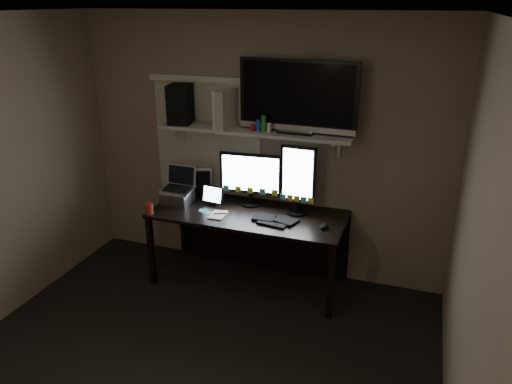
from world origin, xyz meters
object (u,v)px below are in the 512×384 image
at_px(monitor_landscape, 251,179).
at_px(monitor_portrait, 298,180).
at_px(mouse, 324,227).
at_px(laptop, 177,186).
at_px(keyboard, 275,219).
at_px(desk, 252,225).
at_px(speaker, 180,104).
at_px(cup, 149,209).
at_px(tv, 298,97).
at_px(tablet, 213,195).
at_px(game_console, 225,108).

distance_m(monitor_landscape, monitor_portrait, 0.48).
relative_size(mouse, laptop, 0.28).
relative_size(keyboard, mouse, 4.14).
relative_size(desk, speaker, 4.90).
height_order(keyboard, cup, cup).
distance_m(monitor_portrait, cup, 1.39).
xyz_separation_m(laptop, speaker, (-0.01, 0.17, 0.76)).
height_order(mouse, tv, tv).
distance_m(tablet, tv, 1.24).
bearing_deg(laptop, monitor_landscape, 17.21).
bearing_deg(desk, monitor_portrait, 2.94).
height_order(desk, speaker, speaker).
xyz_separation_m(monitor_portrait, laptop, (-1.16, -0.14, -0.15)).
xyz_separation_m(monitor_portrait, tablet, (-0.81, -0.07, -0.23)).
distance_m(monitor_portrait, speaker, 1.31).
height_order(keyboard, tv, tv).
relative_size(keyboard, tv, 0.39).
distance_m(cup, speaker, 1.02).
relative_size(desk, game_console, 5.27).
distance_m(monitor_portrait, game_console, 0.93).
height_order(monitor_landscape, laptop, monitor_landscape).
relative_size(tablet, speaker, 0.62).
height_order(desk, tv, tv).
distance_m(game_console, speaker, 0.45).
height_order(monitor_landscape, mouse, monitor_landscape).
distance_m(monitor_landscape, speaker, 0.96).
xyz_separation_m(mouse, tv, (-0.35, 0.31, 1.05)).
bearing_deg(speaker, tablet, -26.18).
bearing_deg(mouse, game_console, -179.41).
xyz_separation_m(desk, tv, (0.39, 0.08, 1.24)).
bearing_deg(speaker, mouse, -20.08).
bearing_deg(laptop, mouse, -2.59).
relative_size(mouse, tv, 0.09).
height_order(monitor_landscape, tv, tv).
distance_m(laptop, speaker, 0.78).
height_order(tablet, game_console, game_console).
bearing_deg(game_console, tablet, -116.29).
height_order(desk, tablet, tablet).
xyz_separation_m(monitor_landscape, speaker, (-0.69, -0.02, 0.67)).
bearing_deg(monitor_landscape, laptop, -168.40).
height_order(monitor_landscape, tablet, monitor_landscape).
bearing_deg(speaker, game_console, -7.59).
relative_size(laptop, game_console, 1.02).
relative_size(laptop, tv, 0.33).
bearing_deg(monitor_portrait, laptop, -171.39).
xyz_separation_m(desk, laptop, (-0.73, -0.12, 0.35)).
height_order(monitor_portrait, mouse, monitor_portrait).
distance_m(laptop, tv, 1.45).
bearing_deg(game_console, mouse, -4.20).
bearing_deg(monitor_portrait, desk, -175.31).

